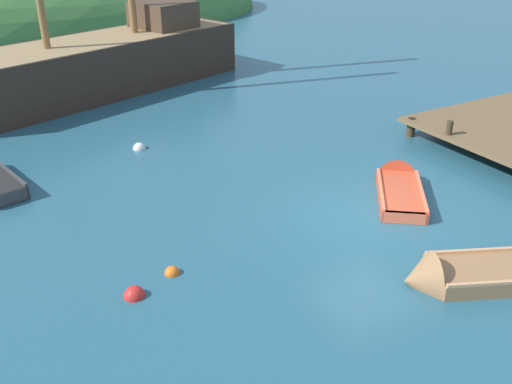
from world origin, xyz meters
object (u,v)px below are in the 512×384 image
(buoy_red, at_px, (135,296))
(rowboat_center, at_px, (463,278))
(rowboat_near_dock, at_px, (398,188))
(buoy_orange, at_px, (172,273))
(buoy_white, at_px, (139,149))
(sailing_ship, at_px, (104,69))

(buoy_red, bearing_deg, rowboat_center, -26.23)
(rowboat_near_dock, height_order, buoy_red, rowboat_near_dock)
(rowboat_center, relative_size, buoy_orange, 9.73)
(buoy_orange, xyz_separation_m, buoy_red, (-0.97, -0.37, 0.00))
(buoy_orange, height_order, buoy_white, buoy_white)
(rowboat_center, xyz_separation_m, buoy_orange, (-5.09, 3.35, -0.11))
(sailing_ship, relative_size, rowboat_center, 4.63)
(rowboat_center, xyz_separation_m, rowboat_near_dock, (1.83, 3.90, -0.02))
(rowboat_near_dock, height_order, buoy_orange, rowboat_near_dock)
(sailing_ship, bearing_deg, buoy_red, 57.03)
(rowboat_center, height_order, buoy_white, rowboat_center)
(buoy_orange, bearing_deg, buoy_red, -159.38)
(rowboat_near_dock, bearing_deg, buoy_orange, 132.46)
(buoy_orange, relative_size, buoy_red, 0.76)
(rowboat_center, xyz_separation_m, buoy_white, (-3.22, 10.42, -0.11))
(rowboat_near_dock, distance_m, buoy_orange, 6.93)
(sailing_ship, xyz_separation_m, rowboat_center, (2.12, -17.41, -0.76))
(buoy_orange, distance_m, buoy_white, 7.31)
(sailing_ship, distance_m, buoy_red, 14.98)
(sailing_ship, xyz_separation_m, buoy_orange, (-2.97, -14.06, -0.88))
(rowboat_near_dock, xyz_separation_m, buoy_white, (-5.05, 6.52, -0.09))
(buoy_orange, bearing_deg, rowboat_center, -33.37)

